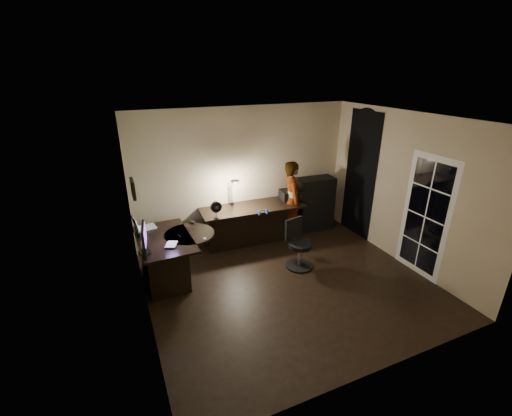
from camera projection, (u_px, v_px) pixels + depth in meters
name	position (u px, v px, depth m)	size (l,w,h in m)	color
floor	(289.00, 284.00, 5.74)	(4.50, 4.00, 0.01)	black
ceiling	(296.00, 119.00, 4.71)	(4.50, 4.00, 0.01)	silver
wall_back	(244.00, 174.00, 6.93)	(4.50, 0.01, 2.70)	#C1AD8E
wall_front	(387.00, 278.00, 3.53)	(4.50, 0.01, 2.70)	#C1AD8E
wall_left	(139.00, 236.00, 4.40)	(0.01, 4.00, 2.70)	#C1AD8E
wall_right	(404.00, 190.00, 6.06)	(0.01, 4.00, 2.70)	#C1AD8E
green_wall_overlay	(140.00, 236.00, 4.40)	(0.00, 4.00, 2.70)	#455D25
arched_doorway	(360.00, 175.00, 7.05)	(0.01, 0.90, 2.60)	black
french_door	(425.00, 217.00, 5.70)	(0.02, 0.92, 2.10)	white
framed_picture	(133.00, 189.00, 4.60)	(0.04, 0.30, 0.25)	black
desk_left	(166.00, 259.00, 5.73)	(0.84, 1.36, 0.78)	black
desk_right	(253.00, 224.00, 6.98)	(2.09, 0.73, 0.78)	black
cabinet	(315.00, 204.00, 7.50)	(0.79, 0.39, 1.18)	black
laptop_stand	(144.00, 231.00, 5.69)	(0.22, 0.18, 0.09)	silver
laptop	(145.00, 222.00, 5.64)	(0.34, 0.32, 0.23)	silver
monitor	(143.00, 243.00, 5.05)	(0.09, 0.47, 0.31)	black
mouse	(205.00, 239.00, 5.48)	(0.06, 0.09, 0.03)	silver
phone	(193.00, 222.00, 6.11)	(0.07, 0.13, 0.01)	black
pen	(179.00, 236.00, 5.60)	(0.01, 0.13, 0.01)	black
speaker	(145.00, 254.00, 4.90)	(0.07, 0.07, 0.17)	black
notepad	(171.00, 244.00, 5.33)	(0.16, 0.22, 0.01)	silver
desk_fan	(216.00, 210.00, 6.23)	(0.21, 0.11, 0.32)	black
headphones	(263.00, 212.00, 6.42)	(0.21, 0.09, 0.10)	navy
printer	(292.00, 194.00, 7.15)	(0.47, 0.36, 0.21)	black
desk_lamp	(232.00, 191.00, 6.75)	(0.15, 0.28, 0.62)	black
office_chair	(300.00, 245.00, 6.07)	(0.50, 0.50, 0.89)	black
person	(292.00, 200.00, 7.05)	(0.59, 0.39, 1.65)	#D8A88C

